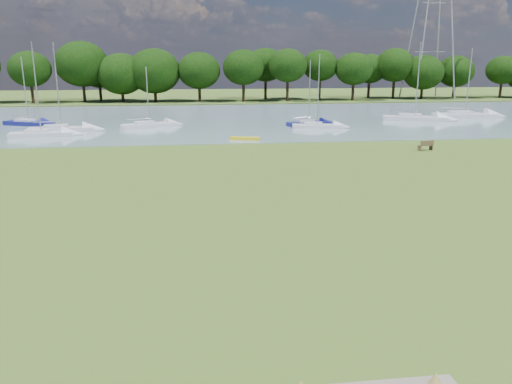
{
  "coord_description": "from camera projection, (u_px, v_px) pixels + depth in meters",
  "views": [
    {
      "loc": [
        -3.7,
        -21.98,
        7.25
      ],
      "look_at": [
        -1.17,
        -2.0,
        1.91
      ],
      "focal_mm": 35.0,
      "sensor_mm": 36.0,
      "label": 1
    }
  ],
  "objects": [
    {
      "name": "tree_line",
      "position": [
        260.0,
        68.0,
        88.1
      ],
      "size": [
        158.4,
        8.23,
        9.96
      ],
      "color": "black",
      "rests_on": "far_bank"
    },
    {
      "name": "ground",
      "position": [
        275.0,
        220.0,
        23.38
      ],
      "size": [
        220.0,
        220.0,
        0.0
      ],
      "primitive_type": "plane",
      "color": "brown"
    },
    {
      "name": "sailboat_5",
      "position": [
        61.0,
        128.0,
        51.31
      ],
      "size": [
        6.68,
        2.73,
        8.9
      ],
      "rotation": [
        0.0,
        0.0,
        0.14
      ],
      "color": "silver",
      "rests_on": "river"
    },
    {
      "name": "sailboat_2",
      "position": [
        465.0,
        114.0,
        64.14
      ],
      "size": [
        8.17,
        3.15,
        8.66
      ],
      "rotation": [
        0.0,
        0.0,
        -0.12
      ],
      "color": "silver",
      "rests_on": "river"
    },
    {
      "name": "sailboat_4",
      "position": [
        414.0,
        117.0,
        61.2
      ],
      "size": [
        7.88,
        4.41,
        9.3
      ],
      "rotation": [
        0.0,
        0.0,
        -0.32
      ],
      "color": "silver",
      "rests_on": "river"
    },
    {
      "name": "far_bank",
      "position": [
        212.0,
        101.0,
        92.44
      ],
      "size": [
        220.0,
        20.0,
        0.4
      ],
      "primitive_type": "cube",
      "color": "#4C6626",
      "rests_on": "ground"
    },
    {
      "name": "sailboat_1",
      "position": [
        40.0,
        132.0,
        48.33
      ],
      "size": [
        6.0,
        2.26,
        8.89
      ],
      "rotation": [
        0.0,
        0.0,
        0.11
      ],
      "color": "silver",
      "rests_on": "river"
    },
    {
      "name": "riverbank_bench",
      "position": [
        426.0,
        145.0,
        41.22
      ],
      "size": [
        1.43,
        0.74,
        0.84
      ],
      "rotation": [
        0.0,
        0.0,
        0.26
      ],
      "color": "brown",
      "rests_on": "ground"
    },
    {
      "name": "sailboat_7",
      "position": [
        148.0,
        124.0,
        55.06
      ],
      "size": [
        6.17,
        3.86,
        6.54
      ],
      "rotation": [
        0.0,
        0.0,
        0.4
      ],
      "color": "silver",
      "rests_on": "river"
    },
    {
      "name": "river",
      "position": [
        222.0,
        119.0,
        63.66
      ],
      "size": [
        220.0,
        40.0,
        0.1
      ],
      "primitive_type": "cube",
      "color": "gray",
      "rests_on": "ground"
    },
    {
      "name": "sailboat_6",
      "position": [
        28.0,
        122.0,
        56.71
      ],
      "size": [
        6.0,
        3.92,
        7.57
      ],
      "rotation": [
        0.0,
        0.0,
        -0.43
      ],
      "color": "navy",
      "rests_on": "river"
    },
    {
      "name": "kayak",
      "position": [
        245.0,
        138.0,
        46.48
      ],
      "size": [
        2.84,
        1.44,
        0.28
      ],
      "primitive_type": "cube",
      "rotation": [
        0.0,
        0.0,
        -0.3
      ],
      "color": "yellow",
      "rests_on": "river"
    },
    {
      "name": "sailboat_0",
      "position": [
        308.0,
        122.0,
        56.61
      ],
      "size": [
        5.23,
        2.73,
        7.22
      ],
      "rotation": [
        0.0,
        0.0,
        0.28
      ],
      "color": "navy",
      "rests_on": "river"
    },
    {
      "name": "sailboat_3",
      "position": [
        317.0,
        125.0,
        54.31
      ],
      "size": [
        5.55,
        2.22,
        7.86
      ],
      "rotation": [
        0.0,
        0.0,
        -0.14
      ],
      "color": "silver",
      "rests_on": "river"
    }
  ]
}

